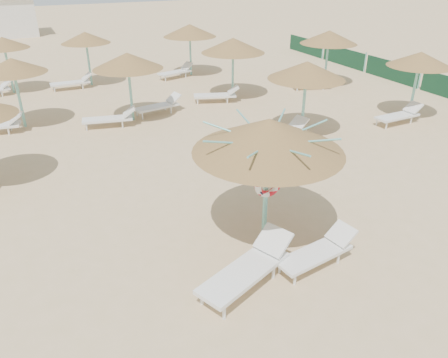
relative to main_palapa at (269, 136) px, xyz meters
name	(u,v)px	position (x,y,z in m)	size (l,w,h in m)	color
ground	(247,242)	(-0.47, -0.02, -2.58)	(120.00, 120.00, 0.00)	tan
main_palapa	(269,136)	(0.00, 0.00, 0.00)	(3.31, 3.31, 2.96)	#6CBCB1
lounger_main_a	(249,267)	(-1.11, -1.32, -2.17)	(2.41, 1.55, 0.84)	silver
lounger_main_b	(319,251)	(0.55, -1.39, -2.24)	(1.98, 0.87, 0.70)	silver
palapa_field	(192,52)	(2.36, 10.49, -0.26)	(19.16, 13.36, 2.72)	#6CBCB1
windbreak_fence	(392,71)	(13.53, 9.93, -2.07)	(0.08, 19.84, 1.10)	#18492F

